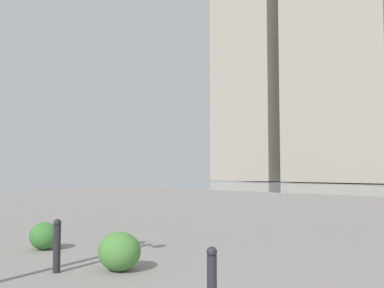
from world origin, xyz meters
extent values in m
cube|color=#9E9384|center=(27.58, -64.91, 18.91)|extent=(16.76, 15.72, 37.82)
cube|color=#9E9384|center=(44.83, -62.88, 19.24)|extent=(12.92, 11.20, 38.49)
cylinder|color=#232328|center=(2.15, -0.97, 0.33)|extent=(0.12, 0.12, 0.66)
sphere|color=#232328|center=(2.15, -0.97, 0.70)|extent=(0.13, 0.13, 0.13)
cylinder|color=#232328|center=(5.28, -0.68, 0.39)|extent=(0.12, 0.12, 0.77)
sphere|color=#232328|center=(5.28, -0.68, 0.81)|extent=(0.13, 0.13, 0.13)
ellipsoid|color=#387533|center=(7.37, -1.55, 0.29)|extent=(0.68, 0.61, 0.58)
ellipsoid|color=#477F38|center=(4.63, -1.47, 0.32)|extent=(0.76, 0.69, 0.65)
camera|label=1|loc=(-1.24, 2.93, 1.66)|focal=39.77mm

